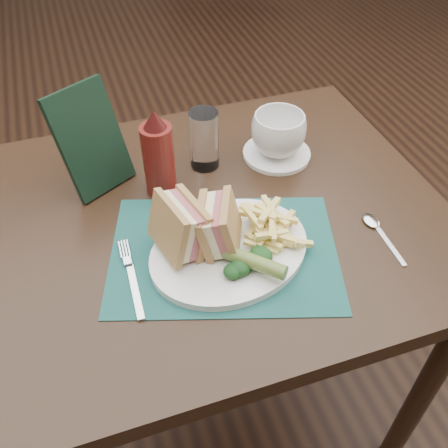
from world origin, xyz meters
name	(u,v)px	position (x,y,z in m)	size (l,w,h in m)	color
floor	(177,273)	(0.00, 0.00, 0.00)	(7.00, 7.00, 0.00)	black
table_main	(218,321)	(0.00, -0.50, 0.38)	(0.90, 0.75, 0.75)	black
placemat	(224,252)	(-0.02, -0.61, 0.75)	(0.41, 0.29, 0.00)	#184D48
plate	(229,250)	(-0.01, -0.61, 0.76)	(0.30, 0.24, 0.01)	white
sandwich_half_a	(168,230)	(-0.12, -0.59, 0.82)	(0.06, 0.11, 0.10)	tan
sandwich_half_b	(207,224)	(-0.05, -0.59, 0.82)	(0.06, 0.10, 0.09)	tan
kale_garnish	(247,265)	(0.00, -0.67, 0.78)	(0.11, 0.08, 0.03)	#123316
pickle_spear	(253,261)	(0.01, -0.68, 0.79)	(0.03, 0.03, 0.12)	#526D29
fries_pile	(265,222)	(0.06, -0.60, 0.79)	(0.18, 0.20, 0.05)	#FBE47D
fork	(132,276)	(-0.19, -0.62, 0.76)	(0.03, 0.17, 0.01)	silver
spoon	(384,236)	(0.27, -0.67, 0.76)	(0.03, 0.15, 0.01)	silver
saucer	(277,154)	(0.18, -0.37, 0.76)	(0.15, 0.15, 0.01)	white
coffee_cup	(278,134)	(0.18, -0.37, 0.81)	(0.12, 0.12, 0.09)	white
drinking_glass	(204,140)	(0.02, -0.35, 0.81)	(0.06, 0.06, 0.13)	white
ketchup_bottle	(158,152)	(-0.09, -0.40, 0.84)	(0.06, 0.06, 0.19)	#5C140F
check_presenter	(91,140)	(-0.20, -0.33, 0.86)	(0.13, 0.01, 0.22)	black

